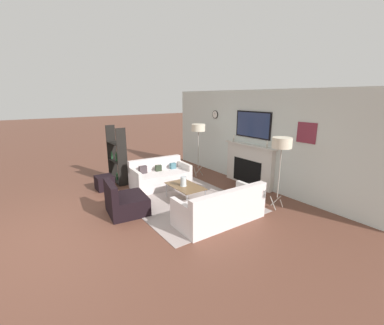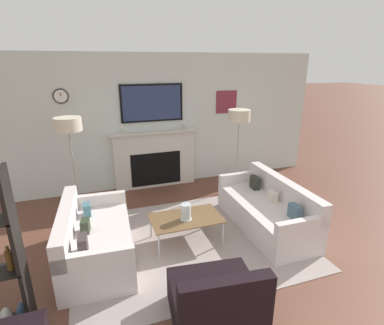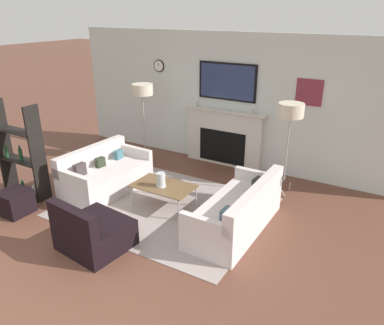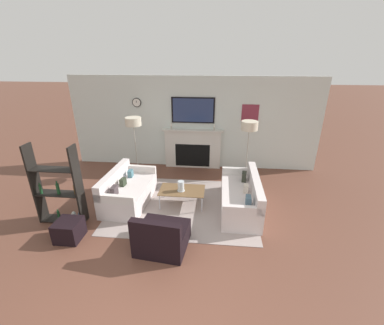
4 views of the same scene
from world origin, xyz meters
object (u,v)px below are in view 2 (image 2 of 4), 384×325
object	(u,v)px
coffee_table	(186,219)
floor_lamp_right	(239,117)
hurricane_candle	(186,213)
armchair	(216,302)
floor_lamp_left	(68,126)
couch_left	(94,241)
couch_right	(267,211)

from	to	relation	value
coffee_table	floor_lamp_right	bearing A→B (deg)	43.72
coffee_table	hurricane_candle	distance (m)	0.14
armchair	floor_lamp_right	xyz separation A→B (m)	(1.74, 2.99, 1.26)
armchair	floor_lamp_left	distance (m)	3.52
couch_left	floor_lamp_left	bearing A→B (deg)	98.53
couch_left	hurricane_candle	size ratio (longest dim) A/B	6.95
couch_right	armchair	size ratio (longest dim) A/B	1.97
couch_right	coffee_table	xyz separation A→B (m)	(-1.35, 0.02, 0.08)
couch_right	couch_left	bearing A→B (deg)	179.97
coffee_table	floor_lamp_right	xyz separation A→B (m)	(1.58, 1.51, 1.15)
couch_right	coffee_table	size ratio (longest dim) A/B	1.84
hurricane_candle	floor_lamp_right	xyz separation A→B (m)	(1.59, 1.55, 1.02)
couch_left	coffee_table	bearing A→B (deg)	0.87
couch_left	floor_lamp_right	bearing A→B (deg)	28.11
couch_left	floor_lamp_right	size ratio (longest dim) A/B	1.00
couch_left	floor_lamp_left	world-z (taller)	floor_lamp_left
couch_left	coffee_table	xyz separation A→B (m)	(1.28, 0.02, 0.08)
coffee_table	floor_lamp_right	world-z (taller)	floor_lamp_right
armchair	hurricane_candle	xyz separation A→B (m)	(0.15, 1.44, 0.25)
floor_lamp_right	armchair	bearing A→B (deg)	-120.24
couch_left	coffee_table	size ratio (longest dim) A/B	1.61
hurricane_candle	floor_lamp_right	bearing A→B (deg)	44.21
coffee_table	floor_lamp_left	size ratio (longest dim) A/B	0.61
couch_left	hurricane_candle	world-z (taller)	couch_left
armchair	coffee_table	world-z (taller)	armchair
floor_lamp_left	floor_lamp_right	bearing A→B (deg)	0.00
coffee_table	hurricane_candle	world-z (taller)	hurricane_candle
couch_left	floor_lamp_left	xyz separation A→B (m)	(-0.23, 1.53, 1.26)
armchair	floor_lamp_left	bearing A→B (deg)	114.23
couch_right	floor_lamp_right	world-z (taller)	floor_lamp_right
armchair	floor_lamp_right	size ratio (longest dim) A/B	0.58
floor_lamp_right	hurricane_candle	bearing A→B (deg)	-135.79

